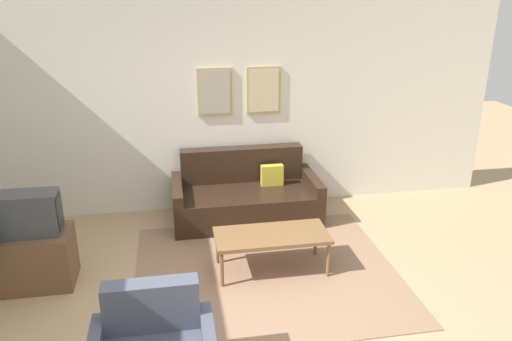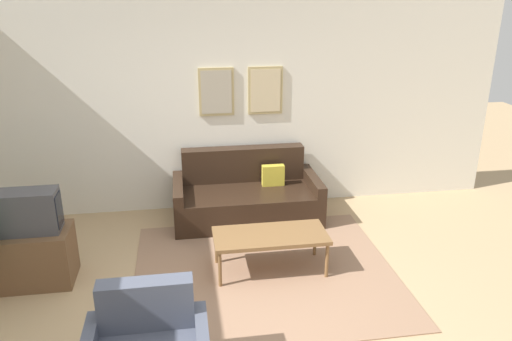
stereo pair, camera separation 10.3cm
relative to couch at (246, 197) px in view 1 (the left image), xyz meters
name	(u,v)px [view 1 (the left image)]	position (x,y,z in m)	size (l,w,h in m)	color
ground_plane	(220,338)	(-0.58, -2.28, -0.28)	(16.00, 16.00, 0.00)	tan
area_rug	(266,272)	(0.01, -1.34, -0.28)	(2.66, 2.37, 0.01)	#937056
wall_back	(195,108)	(-0.57, 0.46, 1.07)	(8.00, 0.09, 2.70)	silver
couch	(246,197)	(0.00, 0.00, 0.00)	(1.81, 0.90, 0.85)	black
coffee_table	(272,237)	(0.07, -1.31, 0.10)	(1.16, 0.53, 0.42)	brown
tv_stand	(31,259)	(-2.30, -1.15, -0.01)	(0.79, 0.49, 0.56)	brown
tv	(23,214)	(-2.30, -1.15, 0.48)	(0.66, 0.28, 0.42)	#424247
potted_plant_by_window	(10,236)	(-2.60, -0.71, 0.05)	(0.37, 0.37, 0.61)	beige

